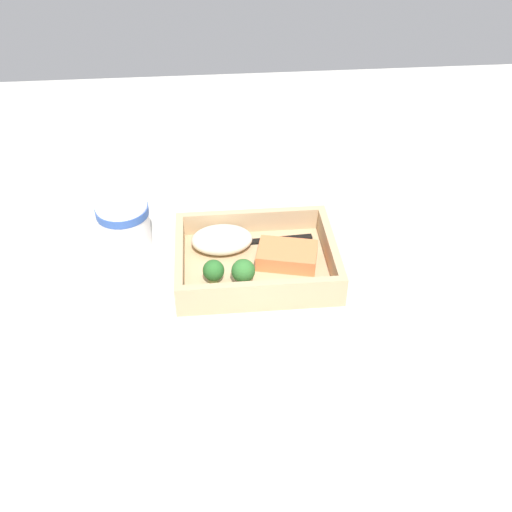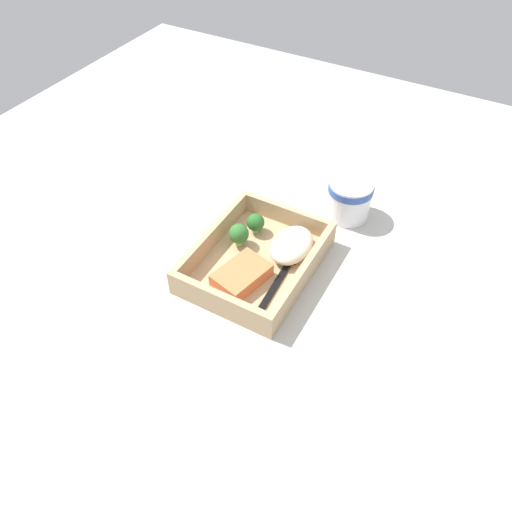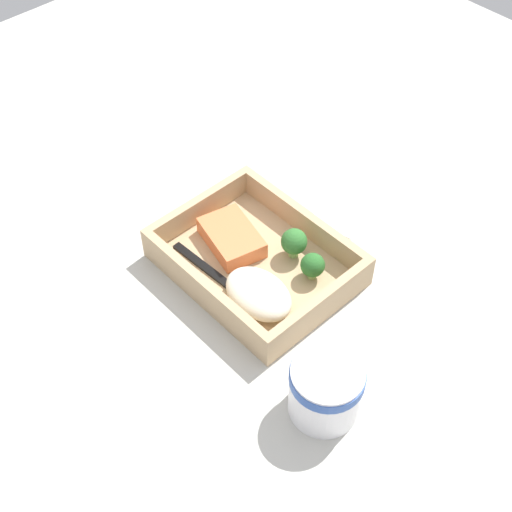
% 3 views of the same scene
% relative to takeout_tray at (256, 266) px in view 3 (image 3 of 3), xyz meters
% --- Properties ---
extents(ground_plane, '(1.60, 1.60, 0.02)m').
position_rel_takeout_tray_xyz_m(ground_plane, '(0.00, 0.00, -0.02)').
color(ground_plane, '#B8B7AD').
extents(takeout_tray, '(0.25, 0.19, 0.01)m').
position_rel_takeout_tray_xyz_m(takeout_tray, '(0.00, 0.00, 0.00)').
color(takeout_tray, tan).
rests_on(takeout_tray, ground_plane).
extents(tray_rim, '(0.25, 0.19, 0.04)m').
position_rel_takeout_tray_xyz_m(tray_rim, '(0.00, 0.00, 0.02)').
color(tray_rim, tan).
rests_on(tray_rim, takeout_tray).
extents(salmon_fillet, '(0.10, 0.08, 0.03)m').
position_rel_takeout_tray_xyz_m(salmon_fillet, '(-0.05, 0.00, 0.02)').
color(salmon_fillet, '#EE7844').
rests_on(salmon_fillet, takeout_tray).
extents(mashed_potatoes, '(0.10, 0.07, 0.04)m').
position_rel_takeout_tray_xyz_m(mashed_potatoes, '(0.05, -0.04, 0.02)').
color(mashed_potatoes, silver).
rests_on(mashed_potatoes, takeout_tray).
extents(broccoli_floret_1, '(0.03, 0.03, 0.04)m').
position_rel_takeout_tray_xyz_m(broccoli_floret_1, '(0.07, 0.04, 0.03)').
color(broccoli_floret_1, '#89A35B').
rests_on(broccoli_floret_1, takeout_tray).
extents(broccoli_floret_2, '(0.04, 0.04, 0.04)m').
position_rel_takeout_tray_xyz_m(broccoli_floret_2, '(0.02, 0.05, 0.03)').
color(broccoli_floret_2, '#84AF62').
rests_on(broccoli_floret_2, takeout_tray).
extents(fork, '(0.16, 0.03, 0.00)m').
position_rel_takeout_tray_xyz_m(fork, '(-0.01, -0.05, 0.01)').
color(fork, black).
rests_on(fork, takeout_tray).
extents(paper_cup, '(0.08, 0.08, 0.08)m').
position_rel_takeout_tray_xyz_m(paper_cup, '(0.21, -0.09, 0.04)').
color(paper_cup, white).
rests_on(paper_cup, ground_plane).
extents(receipt_slip, '(0.10, 0.17, 0.00)m').
position_rel_takeout_tray_xyz_m(receipt_slip, '(-0.00, 0.21, -0.00)').
color(receipt_slip, white).
rests_on(receipt_slip, ground_plane).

